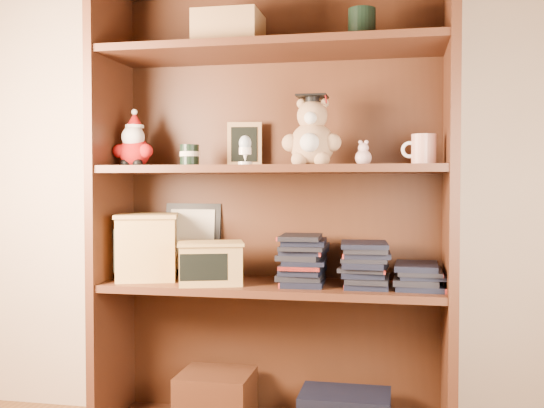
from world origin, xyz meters
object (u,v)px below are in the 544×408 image
at_px(grad_teddy_bear, 312,138).
at_px(treats_box, 147,246).
at_px(bookcase, 274,215).
at_px(teacher_mug, 423,150).

distance_m(grad_teddy_bear, treats_box, 0.70).
height_order(bookcase, teacher_mug, bookcase).
bearing_deg(treats_box, bookcase, 6.55).
distance_m(grad_teddy_bear, teacher_mug, 0.36).
bearing_deg(bookcase, teacher_mug, -5.78).
distance_m(bookcase, teacher_mug, 0.55).
height_order(bookcase, treats_box, bookcase).
height_order(grad_teddy_bear, teacher_mug, grad_teddy_bear).
xyz_separation_m(bookcase, teacher_mug, (0.50, -0.05, 0.22)).
xyz_separation_m(bookcase, grad_teddy_bear, (0.14, -0.06, 0.26)).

